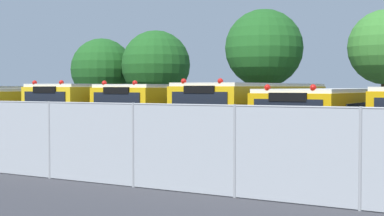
# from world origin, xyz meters

# --- Properties ---
(ground_plane) EXTENTS (160.00, 160.00, 0.00)m
(ground_plane) POSITION_xyz_m (0.00, 0.00, 0.00)
(ground_plane) COLOR #38383D
(school_bus_0) EXTENTS (2.85, 10.11, 2.64)m
(school_bus_0) POSITION_xyz_m (-9.85, 0.03, 1.39)
(school_bus_0) COLOR #EAA80C
(school_bus_0) RESTS_ON ground_plane
(school_bus_1) EXTENTS (2.69, 10.98, 2.54)m
(school_bus_1) POSITION_xyz_m (-6.68, 0.20, 1.34)
(school_bus_1) COLOR yellow
(school_bus_1) RESTS_ON ground_plane
(school_bus_2) EXTENTS (2.56, 9.44, 2.72)m
(school_bus_2) POSITION_xyz_m (-3.26, -0.24, 1.43)
(school_bus_2) COLOR yellow
(school_bus_2) RESTS_ON ground_plane
(school_bus_3) EXTENTS (2.80, 9.41, 2.70)m
(school_bus_3) POSITION_xyz_m (-0.12, 0.17, 1.42)
(school_bus_3) COLOR yellow
(school_bus_3) RESTS_ON ground_plane
(school_bus_4) EXTENTS (2.54, 10.11, 2.74)m
(school_bus_4) POSITION_xyz_m (3.25, 0.12, 1.44)
(school_bus_4) COLOR yellow
(school_bus_4) RESTS_ON ground_plane
(school_bus_5) EXTENTS (2.50, 11.38, 2.54)m
(school_bus_5) POSITION_xyz_m (6.53, -0.14, 1.34)
(school_bus_5) COLOR #EAA80C
(school_bus_5) RESTS_ON ground_plane
(tree_0) EXTENTS (4.18, 4.18, 5.75)m
(tree_0) POSITION_xyz_m (-12.61, 10.30, 3.70)
(tree_0) COLOR #4C3823
(tree_0) RESTS_ON ground_plane
(tree_1) EXTENTS (4.38, 4.38, 6.07)m
(tree_1) POSITION_xyz_m (-8.03, 10.17, 3.85)
(tree_1) COLOR #4C3823
(tree_1) RESTS_ON ground_plane
(tree_2) EXTENTS (4.17, 4.17, 6.62)m
(tree_2) POSITION_xyz_m (0.21, 8.10, 4.55)
(tree_2) COLOR #4C3823
(tree_2) RESTS_ON ground_plane
(tree_3) EXTENTS (3.82, 3.82, 6.41)m
(tree_3) POSITION_xyz_m (5.97, 9.82, 4.45)
(tree_3) COLOR #4C3823
(tree_3) RESTS_ON ground_plane
(chainlink_fence) EXTENTS (24.81, 0.07, 2.08)m
(chainlink_fence) POSITION_xyz_m (-0.31, -9.11, 1.08)
(chainlink_fence) COLOR #9EA0A3
(chainlink_fence) RESTS_ON ground_plane
(traffic_cone) EXTENTS (0.39, 0.39, 0.51)m
(traffic_cone) POSITION_xyz_m (0.52, -7.89, 0.25)
(traffic_cone) COLOR #EA5914
(traffic_cone) RESTS_ON ground_plane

